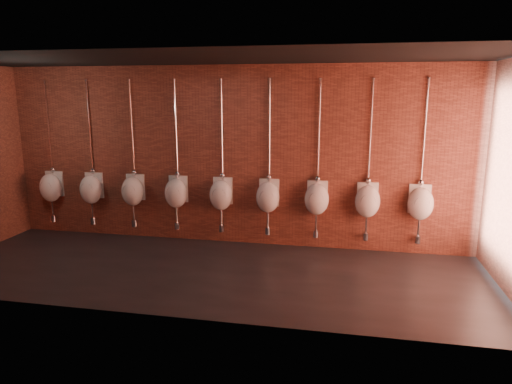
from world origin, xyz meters
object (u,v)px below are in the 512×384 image
urinal_0 (51,187)px  urinal_1 (91,189)px  urinal_3 (176,192)px  urinal_4 (221,194)px  urinal_2 (133,190)px  urinal_7 (367,201)px  urinal_5 (268,196)px  urinal_6 (317,198)px  urinal_8 (420,203)px

urinal_0 → urinal_1: bearing=0.0°
urinal_3 → urinal_4: same height
urinal_2 → urinal_7: same height
urinal_1 → urinal_5: bearing=0.0°
urinal_6 → urinal_8: 1.71m
urinal_0 → urinal_7: size_ratio=1.00×
urinal_4 → urinal_5: same height
urinal_4 → urinal_7: 2.57m
urinal_6 → urinal_7: (0.86, 0.00, 0.00)m
urinal_0 → urinal_1: (0.86, 0.00, 0.00)m
urinal_0 → urinal_3: size_ratio=1.00×
urinal_5 → urinal_8: (2.57, 0.00, 0.00)m
urinal_4 → urinal_5: 0.86m
urinal_1 → urinal_8: size_ratio=1.00×
urinal_1 → urinal_7: 5.14m
urinal_1 → urinal_5: 3.43m
urinal_0 → urinal_1: 0.86m
urinal_1 → urinal_6: 4.28m
urinal_4 → urinal_7: same height
urinal_4 → urinal_5: (0.86, 0.00, 0.00)m
urinal_5 → urinal_8: same height
urinal_0 → urinal_8: same height
urinal_0 → urinal_1: same height
urinal_1 → urinal_8: bearing=0.0°
urinal_0 → urinal_8: bearing=0.0°
urinal_1 → urinal_5: size_ratio=1.00×
urinal_0 → urinal_2: size_ratio=1.00×
urinal_6 → urinal_3: bearing=180.0°
urinal_2 → urinal_3: bearing=0.0°
urinal_0 → urinal_4: size_ratio=1.00×
urinal_2 → urinal_3: same height
urinal_4 → urinal_5: size_ratio=1.00×
urinal_2 → urinal_4: size_ratio=1.00×
urinal_0 → urinal_4: 3.43m
urinal_3 → urinal_2: bearing=180.0°
urinal_1 → urinal_2: bearing=0.0°
urinal_5 → urinal_3: bearing=180.0°
urinal_0 → urinal_6: (5.14, 0.00, 0.00)m
urinal_7 → urinal_8: same height
urinal_4 → urinal_6: 1.71m
urinal_4 → urinal_7: size_ratio=1.00×
urinal_5 → urinal_6: size_ratio=1.00×
urinal_8 → urinal_1: bearing=180.0°
urinal_3 → urinal_5: (1.71, 0.00, 0.00)m
urinal_0 → urinal_2: 1.71m
urinal_0 → urinal_4: (3.43, 0.00, 0.00)m
urinal_0 → urinal_3: (2.57, 0.00, 0.00)m
urinal_6 → urinal_1: bearing=180.0°
urinal_1 → urinal_6: same height
urinal_5 → urinal_2: bearing=180.0°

